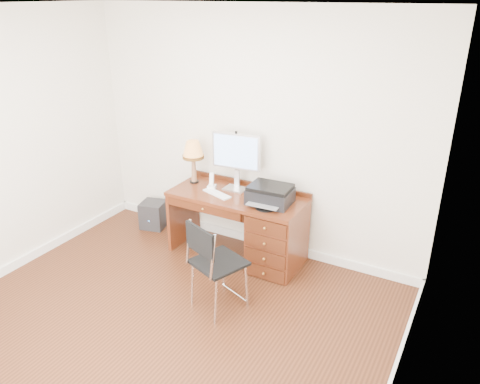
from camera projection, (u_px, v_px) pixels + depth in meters
The scene contains 12 objects.
ground at pixel (163, 324), 4.27m from camera, with size 4.00×4.00×0.00m, color #37190C.
room_shell at pixel (201, 284), 4.76m from camera, with size 4.00×4.00×4.00m.
desk at pixel (263, 229), 5.09m from camera, with size 1.50×0.67×0.75m.
monitor at pixel (236, 155), 5.11m from camera, with size 0.56×0.20×0.64m.
keyboard at pixel (217, 194), 5.11m from camera, with size 0.37×0.11×0.01m, color white.
mouse_pad at pixel (266, 207), 4.78m from camera, with size 0.21×0.21×0.04m.
printer at pixel (270, 194), 4.87m from camera, with size 0.46×0.37×0.20m.
leg_lamp at pixel (193, 152), 5.29m from camera, with size 0.24×0.24×0.50m.
phone at pixel (212, 184), 5.25m from camera, with size 0.11×0.11×0.19m.
pen_cup at pixel (274, 192), 5.07m from camera, with size 0.08×0.08×0.09m, color black.
chair at pixel (215, 259), 4.25m from camera, with size 0.55×0.56×0.91m.
equipment_box at pixel (154, 214), 5.98m from camera, with size 0.29×0.29×0.34m, color black.
Camera 1 is at (2.28, -2.68, 2.79)m, focal length 35.00 mm.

